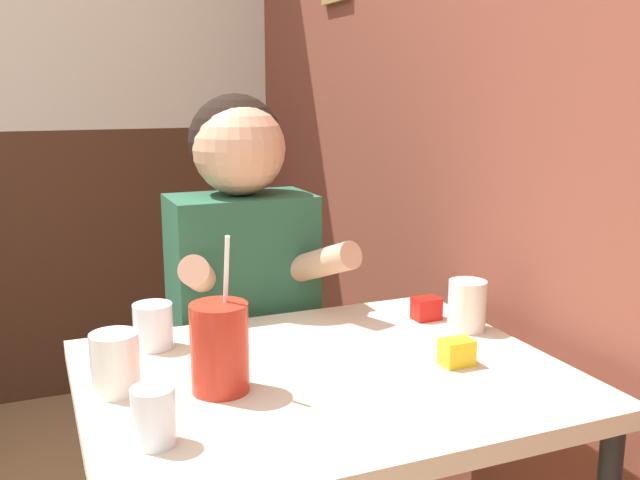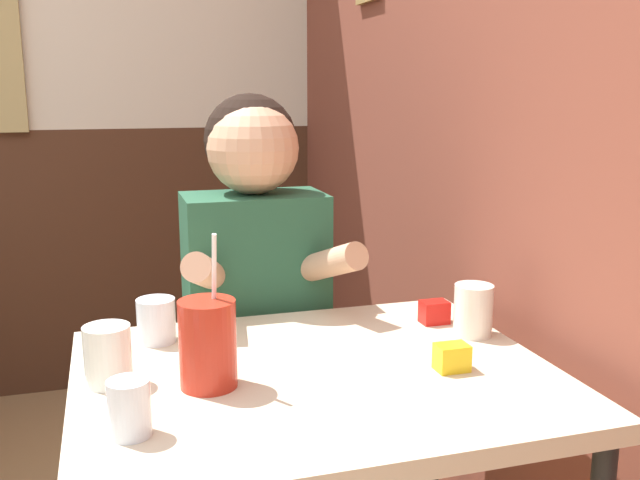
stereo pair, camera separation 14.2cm
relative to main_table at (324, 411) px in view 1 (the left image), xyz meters
The scene contains 10 objects.
brick_wall_right 1.12m from the main_table, 52.68° to the left, with size 0.08×4.30×2.70m.
main_table is the anchor object (origin of this frame).
person_seated 0.48m from the main_table, 91.73° to the left, with size 0.42×0.42×1.25m.
cocktail_pitcher 0.26m from the main_table, behind, with size 0.10×0.10×0.28m.
glass_near_pitcher 0.40m from the main_table, 154.50° to the right, with size 0.06×0.06×0.09m.
glass_center 0.39m from the main_table, behind, with size 0.08×0.08×0.11m.
glass_far_side 0.41m from the main_table, 14.00° to the left, with size 0.08×0.08×0.11m.
glass_by_brick 0.39m from the main_table, 138.11° to the left, with size 0.08×0.08×0.09m.
condiment_ketchup 0.39m from the main_table, 29.58° to the left, with size 0.06×0.04×0.05m.
condiment_mustard 0.27m from the main_table, 16.35° to the right, with size 0.06×0.04×0.05m.
Camera 1 is at (0.45, -0.69, 1.26)m, focal length 40.00 mm.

